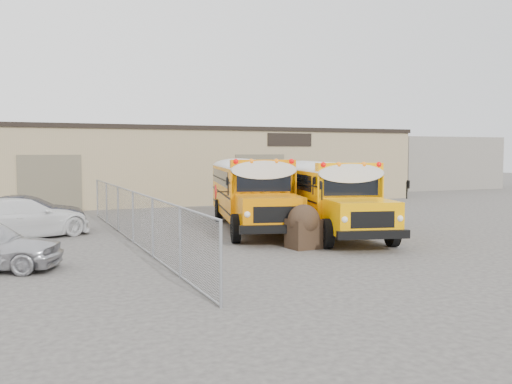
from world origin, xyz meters
name	(u,v)px	position (x,y,z in m)	size (l,w,h in m)	color
ground	(328,245)	(0.00, 0.00, 0.00)	(120.00, 120.00, 0.00)	#3F3C39
warehouse	(174,164)	(0.00, 19.99, 2.37)	(30.20, 10.20, 4.67)	#98855E
chainlink_fence	(133,217)	(-6.00, 3.00, 0.90)	(0.07, 18.07, 1.81)	gray
distant_building_right	(426,163)	(24.00, 24.00, 2.20)	(10.00, 8.00, 4.40)	gray
school_bus_left	(234,180)	(0.81, 11.10, 1.68)	(4.71, 10.19, 2.90)	orange
school_bus_right	(293,183)	(3.00, 8.56, 1.62)	(4.55, 9.85, 2.80)	#FBA300
tarp_bundle	(304,226)	(-1.12, -0.31, 0.74)	(1.06, 1.06, 1.44)	black
car_white	(19,218)	(-9.60, 5.50, 0.75)	(2.10, 5.16, 1.50)	white
car_dark	(28,214)	(-9.29, 7.22, 0.72)	(1.51, 4.34, 1.43)	black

